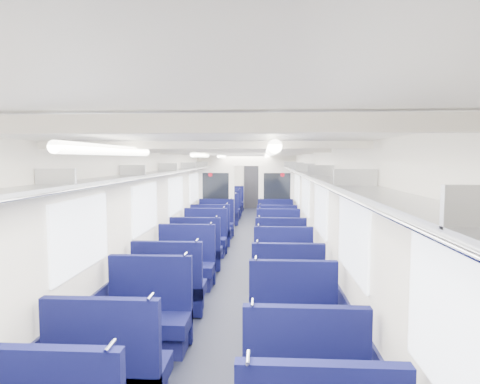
# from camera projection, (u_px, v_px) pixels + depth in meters

# --- Properties ---
(floor) EXTENTS (2.80, 18.00, 0.01)m
(floor) POSITION_uv_depth(u_px,v_px,m) (242.00, 255.00, 9.46)
(floor) COLOR black
(floor) RESTS_ON ground
(ceiling) EXTENTS (2.80, 18.00, 0.01)m
(ceiling) POSITION_uv_depth(u_px,v_px,m) (242.00, 152.00, 9.28)
(ceiling) COLOR white
(ceiling) RESTS_ON wall_left
(wall_left) EXTENTS (0.02, 18.00, 2.35)m
(wall_left) POSITION_uv_depth(u_px,v_px,m) (181.00, 204.00, 9.45)
(wall_left) COLOR silver
(wall_left) RESTS_ON floor
(dado_left) EXTENTS (0.03, 17.90, 0.70)m
(dado_left) POSITION_uv_depth(u_px,v_px,m) (182.00, 239.00, 9.52)
(dado_left) COLOR #11123A
(dado_left) RESTS_ON floor
(wall_right) EXTENTS (0.02, 18.00, 2.35)m
(wall_right) POSITION_uv_depth(u_px,v_px,m) (304.00, 204.00, 9.29)
(wall_right) COLOR silver
(wall_right) RESTS_ON floor
(dado_right) EXTENTS (0.03, 17.90, 0.70)m
(dado_right) POSITION_uv_depth(u_px,v_px,m) (303.00, 240.00, 9.36)
(dado_right) COLOR #11123A
(dado_right) RESTS_ON floor
(wall_far) EXTENTS (2.80, 0.02, 2.35)m
(wall_far) POSITION_uv_depth(u_px,v_px,m) (253.00, 182.00, 18.33)
(wall_far) COLOR silver
(wall_far) RESTS_ON floor
(luggage_rack_left) EXTENTS (0.36, 17.40, 0.18)m
(luggage_rack_left) POSITION_uv_depth(u_px,v_px,m) (189.00, 169.00, 9.38)
(luggage_rack_left) COLOR #B2B5BA
(luggage_rack_left) RESTS_ON wall_left
(luggage_rack_right) EXTENTS (0.36, 17.40, 0.18)m
(luggage_rack_right) POSITION_uv_depth(u_px,v_px,m) (296.00, 169.00, 9.24)
(luggage_rack_right) COLOR #B2B5BA
(luggage_rack_right) RESTS_ON wall_right
(windows) EXTENTS (2.78, 15.60, 0.75)m
(windows) POSITION_uv_depth(u_px,v_px,m) (241.00, 195.00, 8.90)
(windows) COLOR white
(windows) RESTS_ON wall_left
(ceiling_fittings) EXTENTS (2.70, 16.06, 0.11)m
(ceiling_fittings) POSITION_uv_depth(u_px,v_px,m) (241.00, 155.00, 9.02)
(ceiling_fittings) COLOR white
(ceiling_fittings) RESTS_ON ceiling
(end_door) EXTENTS (0.75, 0.06, 2.00)m
(end_door) POSITION_uv_depth(u_px,v_px,m) (252.00, 186.00, 18.28)
(end_door) COLOR black
(end_door) RESTS_ON floor
(bulkhead) EXTENTS (2.80, 0.10, 2.35)m
(bulkhead) POSITION_uv_depth(u_px,v_px,m) (246.00, 193.00, 11.78)
(bulkhead) COLOR white
(bulkhead) RESTS_ON floor
(seat_4) EXTENTS (0.98, 0.54, 1.10)m
(seat_4) POSITION_uv_depth(u_px,v_px,m) (109.00, 376.00, 3.54)
(seat_4) COLOR #0E1145
(seat_4) RESTS_ON floor
(seat_6) EXTENTS (0.98, 0.54, 1.10)m
(seat_6) POSITION_uv_depth(u_px,v_px,m) (148.00, 320.00, 4.75)
(seat_6) COLOR #0E1145
(seat_6) RESTS_ON floor
(seat_7) EXTENTS (0.98, 0.54, 1.10)m
(seat_7) POSITION_uv_depth(u_px,v_px,m) (293.00, 329.00, 4.51)
(seat_7) COLOR #0E1145
(seat_7) RESTS_ON floor
(seat_8) EXTENTS (0.98, 0.54, 1.10)m
(seat_8) POSITION_uv_depth(u_px,v_px,m) (170.00, 290.00, 5.84)
(seat_8) COLOR #0E1145
(seat_8) RESTS_ON floor
(seat_9) EXTENTS (0.98, 0.54, 1.10)m
(seat_9) POSITION_uv_depth(u_px,v_px,m) (287.00, 293.00, 5.72)
(seat_9) COLOR #0E1145
(seat_9) RESTS_ON floor
(seat_10) EXTENTS (0.98, 0.54, 1.10)m
(seat_10) POSITION_uv_depth(u_px,v_px,m) (186.00, 268.00, 7.05)
(seat_10) COLOR #0E1145
(seat_10) RESTS_ON floor
(seat_11) EXTENTS (0.98, 0.54, 1.10)m
(seat_11) POSITION_uv_depth(u_px,v_px,m) (283.00, 272.00, 6.79)
(seat_11) COLOR #0E1145
(seat_11) RESTS_ON floor
(seat_12) EXTENTS (0.98, 0.54, 1.10)m
(seat_12) POSITION_uv_depth(u_px,v_px,m) (196.00, 253.00, 8.16)
(seat_12) COLOR #0E1145
(seat_12) RESTS_ON floor
(seat_13) EXTENTS (0.98, 0.54, 1.10)m
(seat_13) POSITION_uv_depth(u_px,v_px,m) (280.00, 254.00, 8.11)
(seat_13) COLOR #0E1145
(seat_13) RESTS_ON floor
(seat_14) EXTENTS (0.98, 0.54, 1.10)m
(seat_14) POSITION_uv_depth(u_px,v_px,m) (205.00, 241.00, 9.37)
(seat_14) COLOR #0E1145
(seat_14) RESTS_ON floor
(seat_15) EXTENTS (0.98, 0.54, 1.10)m
(seat_15) POSITION_uv_depth(u_px,v_px,m) (278.00, 242.00, 9.25)
(seat_15) COLOR #0E1145
(seat_15) RESTS_ON floor
(seat_16) EXTENTS (0.98, 0.54, 1.10)m
(seat_16) POSITION_uv_depth(u_px,v_px,m) (211.00, 233.00, 10.39)
(seat_16) COLOR #0E1145
(seat_16) RESTS_ON floor
(seat_17) EXTENTS (0.98, 0.54, 1.10)m
(seat_17) POSITION_uv_depth(u_px,v_px,m) (277.00, 233.00, 10.29)
(seat_17) COLOR #0E1145
(seat_17) RESTS_ON floor
(seat_18) EXTENTS (0.98, 0.54, 1.10)m
(seat_18) POSITION_uv_depth(u_px,v_px,m) (216.00, 225.00, 11.54)
(seat_18) COLOR #0E1145
(seat_18) RESTS_ON floor
(seat_19) EXTENTS (0.98, 0.54, 1.10)m
(seat_19) POSITION_uv_depth(u_px,v_px,m) (275.00, 226.00, 11.50)
(seat_19) COLOR #0E1145
(seat_19) RESTS_ON floor
(seat_20) EXTENTS (0.98, 0.54, 1.10)m
(seat_20) POSITION_uv_depth(u_px,v_px,m) (224.00, 215.00, 13.67)
(seat_20) COLOR #0E1145
(seat_20) RESTS_ON floor
(seat_21) EXTENTS (0.98, 0.54, 1.10)m
(seat_21) POSITION_uv_depth(u_px,v_px,m) (274.00, 215.00, 13.59)
(seat_21) COLOR #0E1145
(seat_21) RESTS_ON floor
(seat_22) EXTENTS (0.98, 0.54, 1.10)m
(seat_22) POSITION_uv_depth(u_px,v_px,m) (227.00, 211.00, 14.81)
(seat_22) COLOR #0E1145
(seat_22) RESTS_ON floor
(seat_23) EXTENTS (0.98, 0.54, 1.10)m
(seat_23) POSITION_uv_depth(u_px,v_px,m) (273.00, 212.00, 14.53)
(seat_23) COLOR #0E1145
(seat_23) RESTS_ON floor
(seat_24) EXTENTS (0.98, 0.54, 1.10)m
(seat_24) POSITION_uv_depth(u_px,v_px,m) (229.00, 207.00, 15.78)
(seat_24) COLOR #0E1145
(seat_24) RESTS_ON floor
(seat_25) EXTENTS (0.98, 0.54, 1.10)m
(seat_25) POSITION_uv_depth(u_px,v_px,m) (272.00, 208.00, 15.73)
(seat_25) COLOR #0E1145
(seat_25) RESTS_ON floor
(seat_26) EXTENTS (0.98, 0.54, 1.10)m
(seat_26) POSITION_uv_depth(u_px,v_px,m) (232.00, 204.00, 17.10)
(seat_26) COLOR #0E1145
(seat_26) RESTS_ON floor
(seat_27) EXTENTS (0.98, 0.54, 1.10)m
(seat_27) POSITION_uv_depth(u_px,v_px,m) (272.00, 204.00, 16.88)
(seat_27) COLOR #0E1145
(seat_27) RESTS_ON floor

